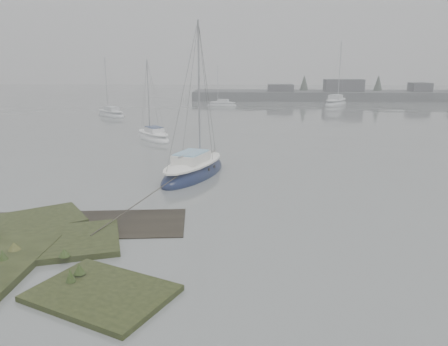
% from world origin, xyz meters
% --- Properties ---
extents(ground, '(160.00, 160.00, 0.00)m').
position_xyz_m(ground, '(0.00, 30.00, 0.00)').
color(ground, slate).
rests_on(ground, ground).
extents(far_shoreline, '(60.00, 8.00, 4.15)m').
position_xyz_m(far_shoreline, '(26.84, 61.90, 0.85)').
color(far_shoreline, '#4C4F51').
rests_on(far_shoreline, ground).
extents(sailboat_main, '(3.99, 6.47, 8.68)m').
position_xyz_m(sailboat_main, '(1.50, 11.99, 0.27)').
color(sailboat_main, '#0F1737').
rests_on(sailboat_main, ground).
extents(sailboat_white, '(4.05, 4.68, 6.62)m').
position_xyz_m(sailboat_white, '(-2.97, 23.16, 0.21)').
color(sailboat_white, white).
rests_on(sailboat_white, ground).
extents(sailboat_far_a, '(4.74, 4.62, 7.03)m').
position_xyz_m(sailboat_far_a, '(-10.86, 38.20, 0.22)').
color(sailboat_far_a, silver).
rests_on(sailboat_far_a, ground).
extents(sailboat_far_b, '(5.21, 7.02, 9.57)m').
position_xyz_m(sailboat_far_b, '(17.18, 52.48, 0.30)').
color(sailboat_far_b, '#B4B9BF').
rests_on(sailboat_far_b, ground).
extents(sailboat_far_c, '(4.46, 2.22, 6.02)m').
position_xyz_m(sailboat_far_c, '(1.05, 50.72, 0.19)').
color(sailboat_far_c, silver).
rests_on(sailboat_far_c, ground).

